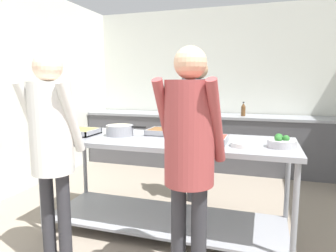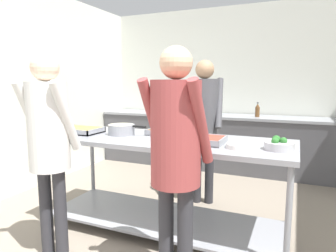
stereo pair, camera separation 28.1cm
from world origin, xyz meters
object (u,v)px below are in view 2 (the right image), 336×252
Objects in this scene: serving_tray_vegetables at (201,140)px; guest_serving_left at (176,143)px; broccoli_bowl at (279,145)px; sauce_pan at (122,129)px; cook_behind_counter at (204,115)px; water_bottle at (257,110)px; serving_tray_greens at (80,130)px; serving_tray_roast at (169,132)px; guest_serving_right at (49,134)px; plate_stack at (242,146)px.

guest_serving_left is (0.02, -0.63, 0.09)m from serving_tray_vegetables.
sauce_pan is at bearing 175.84° from broccoli_bowl.
cook_behind_counter reaches higher than water_bottle.
broccoli_bowl is (1.90, -0.03, 0.01)m from serving_tray_greens.
serving_tray_roast is at bearing 116.06° from guest_serving_left.
sauce_pan is 0.25× the size of guest_serving_right.
serving_tray_greens is at bearing 111.26° from guest_serving_right.
cook_behind_counter is (-0.26, 1.51, 0.02)m from guest_serving_left.
guest_serving_right is at bearing -156.18° from plate_stack.
guest_serving_left reaches higher than sauce_pan.
plate_stack is 0.15× the size of guest_serving_left.
serving_tray_greens is 1.87× the size of broccoli_bowl.
serving_tray_vegetables is 2.32m from water_bottle.
sauce_pan is at bearing 76.80° from guest_serving_right.
sauce_pan reaches higher than serving_tray_roast.
guest_serving_right is at bearing -103.20° from sauce_pan.
plate_stack is 2.39m from water_bottle.
cook_behind_counter is (0.60, 0.80, 0.08)m from sauce_pan.
serving_tray_greens is 2.73m from water_bottle.
serving_tray_vegetables is 0.24× the size of guest_serving_right.
guest_serving_left is at bearing -88.09° from serving_tray_vegetables.
water_bottle is at bearing 73.91° from cook_behind_counter.
broccoli_bowl is at bearing -79.27° from water_bottle.
broccoli_bowl is (1.03, -0.29, 0.01)m from serving_tray_roast.
serving_tray_vegetables is 0.23× the size of cook_behind_counter.
broccoli_bowl is (0.62, -0.02, 0.01)m from serving_tray_vegetables.
broccoli_bowl is at bearing -4.16° from sauce_pan.
sauce_pan is at bearing -126.78° from cook_behind_counter.
serving_tray_vegetables is 1.73× the size of water_bottle.
serving_tray_roast is 0.23× the size of cook_behind_counter.
serving_tray_greens is at bearing -122.19° from water_bottle.
guest_serving_left is at bearing -26.01° from serving_tray_greens.
guest_serving_right is at bearing -68.74° from serving_tray_greens.
plate_stack is (1.63, -0.08, -0.01)m from serving_tray_greens.
guest_serving_right is (-1.36, -0.60, 0.10)m from plate_stack.
serving_tray_vegetables is 0.23× the size of guest_serving_left.
plate_stack is at bearing -58.21° from cook_behind_counter.
sauce_pan is 1.06× the size of serving_tray_roast.
plate_stack is at bearing 59.41° from guest_serving_left.
cook_behind_counter is 7.50× the size of water_bottle.
guest_serving_right is (-0.60, -0.94, 0.09)m from serving_tray_roast.
guest_serving_left is 1.01× the size of guest_serving_right.
guest_serving_right is 3.21m from water_bottle.
water_bottle is (1.01, 2.23, 0.03)m from sauce_pan.
water_bottle reaches higher than serving_tray_greens.
serving_tray_vegetables is at bearing 168.65° from plate_stack.
serving_tray_vegetables is at bearing -0.36° from serving_tray_greens.
serving_tray_roast is at bearing 156.34° from plate_stack.
sauce_pan reaches higher than serving_tray_greens.
serving_tray_greens is at bearing 179.64° from serving_tray_vegetables.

